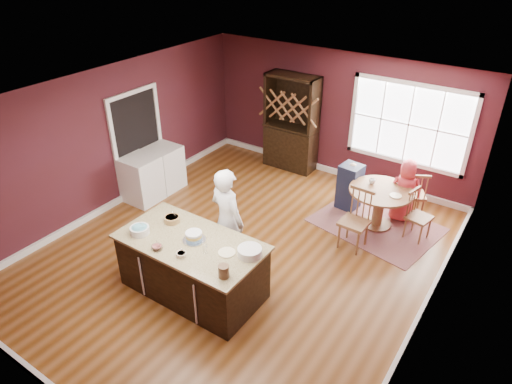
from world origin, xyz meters
TOP-DOWN VIEW (x-y plane):
  - room_shell at (0.00, 0.00)m, footprint 7.00×7.00m
  - window at (1.50, 3.47)m, footprint 2.36×0.10m
  - doorway at (-2.97, 0.60)m, footprint 0.08×1.26m
  - kitchen_island at (-0.05, -1.18)m, footprint 2.15×1.13m
  - dining_table at (1.59, 2.05)m, footprint 1.14×1.14m
  - baker at (0.03, -0.42)m, footprint 0.71×0.53m
  - layer_cake at (-0.02, -1.14)m, footprint 0.33×0.33m
  - bowl_blue at (-0.78, -1.45)m, footprint 0.28×0.28m
  - bowl_yellow at (-0.60, -0.96)m, footprint 0.24×0.24m
  - bowl_pink at (-0.30, -1.58)m, footprint 0.16×0.16m
  - bowl_olive at (0.08, -1.51)m, footprint 0.14×0.14m
  - drinking_glass at (0.30, -1.27)m, footprint 0.07×0.07m
  - dinner_plate at (0.55, -1.11)m, footprint 0.24×0.24m
  - white_tub at (0.84, -0.97)m, footprint 0.34×0.34m
  - stoneware_crock at (0.82, -1.52)m, footprint 0.14×0.14m
  - rug at (1.59, 2.05)m, footprint 2.38×1.99m
  - chair_east at (2.32, 2.06)m, footprint 0.45×0.46m
  - chair_south at (1.48, 1.18)m, footprint 0.47×0.45m
  - chair_north at (2.01, 2.77)m, footprint 0.54×0.53m
  - seated_woman at (1.89, 2.50)m, footprint 0.70×0.57m
  - high_chair at (0.89, 2.33)m, footprint 0.43×0.43m
  - toddler at (0.84, 2.40)m, footprint 0.18×0.14m
  - table_plate at (1.88, 1.97)m, footprint 0.21×0.21m
  - table_cup at (1.37, 2.17)m, footprint 0.14×0.14m
  - hutch at (-0.96, 3.22)m, footprint 1.16×0.48m
  - washer at (-2.64, 0.28)m, footprint 0.64×0.62m
  - dryer at (-2.64, 0.92)m, footprint 0.63×0.61m

SIDE VIEW (x-z plane):
  - rug at x=1.59m, z-range 0.00..0.01m
  - kitchen_island at x=-0.05m, z-range -0.02..0.90m
  - dryer at x=-2.64m, z-range 0.00..0.92m
  - washer at x=-2.64m, z-range 0.00..0.93m
  - chair_east at x=2.32m, z-range 0.00..0.94m
  - high_chair at x=0.89m, z-range 0.00..0.95m
  - chair_north at x=2.01m, z-range 0.00..0.96m
  - dining_table at x=1.59m, z-range 0.16..0.91m
  - chair_south at x=1.48m, z-range 0.00..1.08m
  - seated_woman at x=1.89m, z-range 0.00..1.23m
  - table_plate at x=1.88m, z-range 0.75..0.77m
  - table_cup at x=1.37m, z-range 0.75..0.84m
  - toddler at x=0.84m, z-range 0.68..0.94m
  - baker at x=0.03m, z-range 0.00..1.76m
  - dinner_plate at x=0.55m, z-range 0.92..0.94m
  - bowl_olive at x=0.08m, z-range 0.92..0.97m
  - bowl_pink at x=-0.30m, z-range 0.92..0.98m
  - bowl_yellow at x=-0.60m, z-range 0.92..1.01m
  - bowl_blue at x=-0.78m, z-range 0.92..1.03m
  - white_tub at x=0.84m, z-range 0.92..1.03m
  - layer_cake at x=-0.02m, z-range 0.92..1.06m
  - drinking_glass at x=0.30m, z-range 0.92..1.06m
  - stoneware_crock at x=0.82m, z-range 0.92..1.09m
  - doorway at x=-2.97m, z-range -0.04..2.09m
  - hutch at x=-0.96m, z-range 0.00..2.13m
  - room_shell at x=0.00m, z-range -2.15..4.85m
  - window at x=1.50m, z-range 0.67..2.33m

